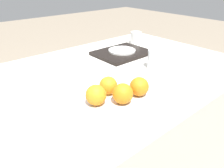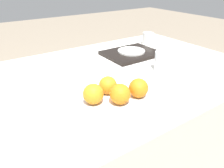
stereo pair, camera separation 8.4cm
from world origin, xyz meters
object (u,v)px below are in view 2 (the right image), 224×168
Objects in this scene: orange_2 at (93,94)px; orange_3 at (120,94)px; fruit_platter at (112,93)px; side_plate at (131,51)px; cup_0 at (55,62)px; orange_0 at (139,88)px; serving_tray at (131,53)px; orange_1 at (108,85)px; cup_1 at (148,39)px; water_glass at (162,61)px.

orange_2 and orange_3 have the same top height.
orange_3 is at bearing -105.95° from fruit_platter.
side_plate is 2.12× the size of cup_0.
fruit_platter is 0.12m from orange_2.
orange_2 is at bearing 161.58° from orange_0.
orange_3 reaches higher than cup_0.
orange_2 is at bearing -141.89° from serving_tray.
orange_2 is 0.59m from side_plate.
cup_0 is (-0.06, 0.49, -0.02)m from orange_3.
orange_1 is at bearing 20.74° from orange_2.
orange_3 is (0.08, -0.05, 0.00)m from orange_2.
cup_1 is at bearing 3.71° from cup_0.
cup_0 is at bearing 142.50° from water_glass.
serving_tray is (0.02, 0.26, -0.04)m from water_glass.
cup_1 is (0.68, 0.04, 0.01)m from cup_0.
cup_0 is at bearing 101.35° from fruit_platter.
serving_tray is (0.38, 0.33, -0.04)m from orange_1.
side_plate is 2.00× the size of cup_1.
fruit_platter is at bearing 6.17° from orange_1.
cup_1 is at bearing 36.58° from fruit_platter.
orange_1 reaches higher than cup_1.
side_plate is at bearing 47.16° from orange_3.
cup_0 is at bearing 96.48° from orange_3.
cup_1 is at bearing 34.26° from orange_2.
orange_1 is at bearing 87.02° from orange_3.
water_glass is at bearing -123.87° from cup_1.
side_plate is at bearing -154.66° from cup_1.
orange_3 is 0.57m from side_plate.
water_glass is at bearing -37.50° from cup_0.
orange_3 is 0.82m from cup_1.
cup_1 is (0.62, 0.44, -0.01)m from orange_1.
cup_0 reaches higher than fruit_platter.
orange_3 is 0.57m from serving_tray.
cup_0 is (0.02, 0.43, -0.02)m from orange_2.
cup_0 is (-0.44, 0.07, 0.01)m from side_plate.
water_glass reaches higher than serving_tray.
orange_2 is at bearing -141.89° from side_plate.
orange_0 is at bearing -55.63° from fruit_platter.
orange_2 is (-0.10, -0.03, 0.04)m from fruit_platter.
water_glass is 1.19× the size of cup_1.
orange_0 is 0.76× the size of water_glass.
cup_0 reaches higher than serving_tray.
water_glass is (0.37, 0.16, -0.01)m from orange_3.
orange_0 is 0.23× the size of serving_tray.
serving_tray is at bearing 0.00° from side_plate.
fruit_platter is 2.00× the size of side_plate.
orange_3 is at bearing -92.98° from orange_1.
orange_0 reaches higher than fruit_platter.
orange_2 is 0.46m from water_glass.
cup_0 is (-0.08, 0.40, 0.02)m from fruit_platter.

